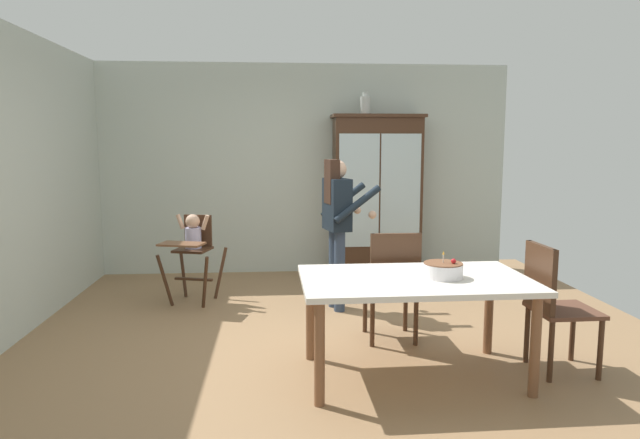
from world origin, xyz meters
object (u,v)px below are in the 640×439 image
object	(u,v)px
china_cabinet	(377,195)
high_chair_with_toddler	(193,242)
dining_chair_far_side	(393,279)
ceramic_vase	(365,105)
birthday_cake	(443,270)
adult_person	(338,215)
dining_chair_right_end	(552,299)
dining_table	(415,289)

from	to	relation	value
china_cabinet	high_chair_with_toddler	distance (m)	2.48
high_chair_with_toddler	dining_chair_far_side	distance (m)	2.32
ceramic_vase	dining_chair_far_side	bearing A→B (deg)	-93.49
china_cabinet	dining_chair_far_side	bearing A→B (deg)	-97.05
dining_chair_far_side	birthday_cake	bearing A→B (deg)	105.39
adult_person	china_cabinet	bearing A→B (deg)	-37.33
china_cabinet	birthday_cake	world-z (taller)	china_cabinet
adult_person	dining_chair_right_end	distance (m)	2.25
ceramic_vase	dining_chair_right_end	xyz separation A→B (m)	(0.88, -3.23, -1.61)
high_chair_with_toddler	adult_person	size ratio (longest dim) A/B	0.62
ceramic_vase	birthday_cake	size ratio (longest dim) A/B	0.96
china_cabinet	high_chair_with_toddler	bearing A→B (deg)	-152.15
adult_person	dining_chair_far_side	size ratio (longest dim) A/B	1.59
dining_chair_far_side	dining_table	bearing A→B (deg)	90.42
high_chair_with_toddler	adult_person	world-z (taller)	adult_person
adult_person	dining_chair_right_end	xyz separation A→B (m)	(1.39, -1.72, -0.41)
dining_table	dining_chair_far_side	distance (m)	0.71
dining_chair_far_side	dining_chair_right_end	bearing A→B (deg)	145.84
adult_person	high_chair_with_toddler	bearing A→B (deg)	63.14
dining_chair_far_side	adult_person	bearing A→B (deg)	-71.14
high_chair_with_toddler	dining_table	xyz separation A→B (m)	(1.87, -2.09, 0.00)
birthday_cake	ceramic_vase	bearing A→B (deg)	90.89
high_chair_with_toddler	adult_person	xyz separation A→B (m)	(1.50, -0.36, 0.31)
birthday_cake	dining_chair_right_end	distance (m)	0.87
ceramic_vase	dining_table	size ratio (longest dim) A/B	0.17
ceramic_vase	high_chair_with_toddler	xyz separation A→B (m)	(-2.01, -1.15, -1.51)
china_cabinet	dining_chair_far_side	distance (m)	2.59
adult_person	birthday_cake	bearing A→B (deg)	-175.67
birthday_cake	dining_chair_far_side	distance (m)	0.80
dining_chair_right_end	adult_person	bearing A→B (deg)	38.08
china_cabinet	adult_person	world-z (taller)	china_cabinet
china_cabinet	dining_chair_right_end	size ratio (longest dim) A/B	2.13
dining_table	dining_chair_far_side	xyz separation A→B (m)	(-0.01, 0.71, -0.10)
ceramic_vase	high_chair_with_toddler	size ratio (longest dim) A/B	0.28
ceramic_vase	dining_chair_right_end	bearing A→B (deg)	-74.71
china_cabinet	ceramic_vase	bearing A→B (deg)	178.65
high_chair_with_toddler	dining_table	size ratio (longest dim) A/B	0.58
china_cabinet	adult_person	bearing A→B (deg)	-113.94
adult_person	dining_chair_right_end	size ratio (longest dim) A/B	1.59
dining_table	birthday_cake	world-z (taller)	birthday_cake
china_cabinet	dining_table	xyz separation A→B (m)	(-0.30, -3.24, -0.38)
ceramic_vase	dining_table	world-z (taller)	ceramic_vase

